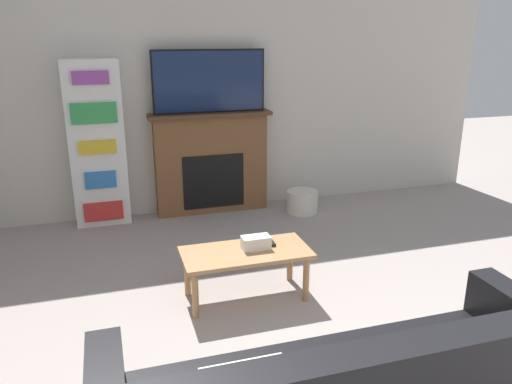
{
  "coord_description": "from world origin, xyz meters",
  "views": [
    {
      "loc": [
        -1.24,
        -1.07,
        2.01
      ],
      "look_at": [
        -0.1,
        2.67,
        0.75
      ],
      "focal_mm": 35.0,
      "sensor_mm": 36.0,
      "label": 1
    }
  ],
  "objects_px": {
    "fireplace": "(211,163)",
    "bookshelf": "(97,145)",
    "coffee_table": "(246,258)",
    "tv": "(209,81)",
    "storage_basket": "(302,201)"
  },
  "relations": [
    {
      "from": "coffee_table",
      "to": "bookshelf",
      "type": "relative_size",
      "value": 0.56
    },
    {
      "from": "tv",
      "to": "bookshelf",
      "type": "distance_m",
      "value": 1.37
    },
    {
      "from": "bookshelf",
      "to": "storage_basket",
      "type": "distance_m",
      "value": 2.36
    },
    {
      "from": "fireplace",
      "to": "storage_basket",
      "type": "xyz_separation_m",
      "value": [
        0.99,
        -0.35,
        -0.46
      ]
    },
    {
      "from": "tv",
      "to": "storage_basket",
      "type": "xyz_separation_m",
      "value": [
        0.99,
        -0.33,
        -1.37
      ]
    },
    {
      "from": "bookshelf",
      "to": "tv",
      "type": "bearing_deg",
      "value": 0.13
    },
    {
      "from": "coffee_table",
      "to": "fireplace",
      "type": "bearing_deg",
      "value": 85.2
    },
    {
      "from": "tv",
      "to": "fireplace",
      "type": "bearing_deg",
      "value": 90.0
    },
    {
      "from": "coffee_table",
      "to": "bookshelf",
      "type": "bearing_deg",
      "value": 117.25
    },
    {
      "from": "coffee_table",
      "to": "storage_basket",
      "type": "relative_size",
      "value": 2.73
    },
    {
      "from": "fireplace",
      "to": "storage_basket",
      "type": "height_order",
      "value": "fireplace"
    },
    {
      "from": "fireplace",
      "to": "bookshelf",
      "type": "distance_m",
      "value": 1.26
    },
    {
      "from": "tv",
      "to": "coffee_table",
      "type": "bearing_deg",
      "value": -94.84
    },
    {
      "from": "fireplace",
      "to": "bookshelf",
      "type": "bearing_deg",
      "value": -178.94
    },
    {
      "from": "coffee_table",
      "to": "tv",
      "type": "bearing_deg",
      "value": 85.16
    }
  ]
}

